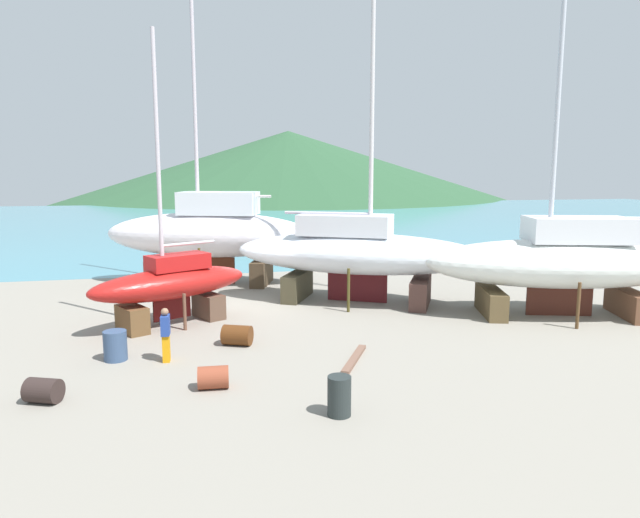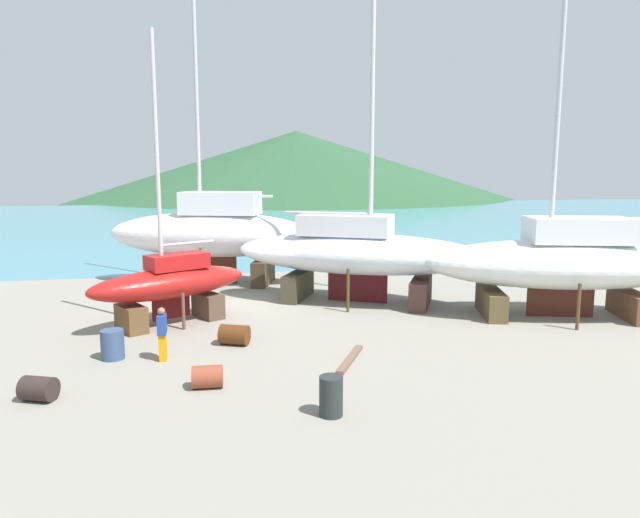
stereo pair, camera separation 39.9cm
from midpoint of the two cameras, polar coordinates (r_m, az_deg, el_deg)
The scene contains 14 objects.
ground_plane at distance 19.55m, azimuth -4.47°, elevation -7.73°, with size 49.30×49.30×0.00m, color gray.
sea_water at distance 64.41m, azimuth -9.34°, elevation 3.79°, with size 160.57×66.40×0.01m, color teal.
headland_hill at distance 123.94m, azimuth -2.27°, elevation 6.29°, with size 176.81×176.81×27.68m, color #2B5232.
sailboat_mid_port at distance 21.32m, azimuth -14.18°, elevation -2.38°, with size 6.11×4.43×10.31m.
sailboat_large_starboard at distance 23.59m, azimuth 23.66°, elevation -0.25°, with size 10.91×6.09×17.93m.
sailboat_far_slipway at distance 24.07m, azimuth 4.17°, elevation 0.72°, with size 10.98×7.76×17.28m.
sailboat_small_center at distance 28.60m, azimuth -10.36°, elevation 2.59°, with size 10.80×6.14×15.89m.
worker at distance 17.46m, azimuth -14.87°, elevation -7.19°, with size 0.26×0.45×1.61m.
barrel_rust_mid at distance 18.14m, azimuth -19.46°, elevation -8.07°, with size 0.68×0.68×0.89m, color #354B6D.
barrel_tipped_left at distance 15.27m, azimuth -10.45°, elevation -11.51°, with size 0.59×0.59×0.78m, color brown.
barrel_blue_faded at distance 18.70m, azimuth -7.95°, elevation -7.52°, with size 0.65×0.65×0.91m, color #532A11.
barrel_ochre at distance 13.40m, azimuth 2.00°, elevation -13.55°, with size 0.55×0.55×0.93m, color #242B2B.
barrel_by_slipway at distance 15.74m, azimuth -25.67°, elevation -11.62°, with size 0.60×0.60×0.79m, color #2F2321.
timber_long_aft at distance 17.12m, azimuth 3.71°, elevation -9.96°, with size 2.50×0.22×0.11m, color brown.
Camera 2 is at (-1.99, -23.55, 5.57)m, focal length 31.99 mm.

